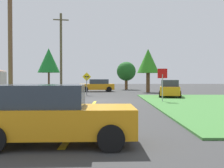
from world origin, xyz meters
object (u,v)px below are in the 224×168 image
at_px(car_approaching_junction, 96,85).
at_px(oak_tree_right, 125,71).
at_px(car_behind_on_main_road, 53,115).
at_px(oak_tree_left, 48,61).
at_px(utility_pole_mid, 60,52).
at_px(pine_tree_center, 147,61).
at_px(stop_sign, 162,79).
at_px(direction_sign, 86,81).
at_px(car_on_crossroad, 169,89).
at_px(utility_pole_near, 9,40).

xyz_separation_m(car_approaching_junction, oak_tree_right, (4.15, 6.37, 1.99)).
bearing_deg(car_behind_on_main_road, oak_tree_left, 101.11).
bearing_deg(car_behind_on_main_road, utility_pole_mid, 97.95).
height_order(pine_tree_center, oak_tree_right, pine_tree_center).
relative_size(car_approaching_junction, pine_tree_center, 0.86).
height_order(car_behind_on_main_road, oak_tree_left, oak_tree_left).
height_order(car_approaching_junction, utility_pole_mid, utility_pole_mid).
distance_m(stop_sign, oak_tree_right, 22.23).
bearing_deg(pine_tree_center, direction_sign, -141.32).
distance_m(car_behind_on_main_road, utility_pole_mid, 25.35).
height_order(car_behind_on_main_road, car_on_crossroad, same).
xyz_separation_m(car_behind_on_main_road, oak_tree_left, (-7.69, 32.64, 3.55)).
distance_m(oak_tree_left, pine_tree_center, 15.03).
height_order(car_approaching_junction, oak_tree_right, oak_tree_right).
relative_size(oak_tree_left, pine_tree_center, 1.13).
height_order(car_behind_on_main_road, oak_tree_right, oak_tree_right).
distance_m(car_behind_on_main_road, pine_tree_center, 27.52).
relative_size(car_on_crossroad, car_approaching_junction, 1.02).
bearing_deg(pine_tree_center, oak_tree_right, 105.59).
xyz_separation_m(car_on_crossroad, pine_tree_center, (-0.89, 8.68, 3.07)).
bearing_deg(stop_sign, utility_pole_near, 12.62).
bearing_deg(stop_sign, direction_sign, -47.82).
bearing_deg(oak_tree_right, car_approaching_junction, -123.10).
relative_size(car_on_crossroad, utility_pole_near, 0.56).
bearing_deg(pine_tree_center, utility_pole_mid, -169.10).
bearing_deg(car_approaching_junction, utility_pole_near, 66.10).
height_order(car_on_crossroad, pine_tree_center, pine_tree_center).
bearing_deg(car_on_crossroad, direction_sign, 80.98).
bearing_deg(oak_tree_right, car_on_crossroad, -79.35).
height_order(utility_pole_near, oak_tree_left, utility_pole_near).
distance_m(car_behind_on_main_road, oak_tree_left, 33.72).
xyz_separation_m(car_behind_on_main_road, utility_pole_mid, (-4.39, 24.64, 4.01)).
distance_m(car_behind_on_main_road, car_approaching_junction, 28.49).
relative_size(stop_sign, pine_tree_center, 0.46).
relative_size(car_on_crossroad, oak_tree_left, 0.78).
relative_size(car_approaching_junction, utility_pole_mid, 0.50).
bearing_deg(pine_tree_center, utility_pole_near, -126.47).
xyz_separation_m(car_approaching_junction, oak_tree_left, (-7.34, 4.16, 3.54)).
distance_m(utility_pole_mid, oak_tree_left, 8.66).
distance_m(car_approaching_junction, utility_pole_mid, 6.86).
bearing_deg(car_behind_on_main_road, utility_pole_near, 113.29).
xyz_separation_m(utility_pole_mid, oak_tree_left, (-3.30, 8.00, -0.46)).
height_order(car_behind_on_main_road, car_approaching_junction, same).
relative_size(utility_pole_near, utility_pole_mid, 0.92).
bearing_deg(direction_sign, oak_tree_left, 119.63).
relative_size(direction_sign, pine_tree_center, 0.44).
xyz_separation_m(stop_sign, car_behind_on_main_road, (-5.30, -12.70, -0.93)).
xyz_separation_m(car_approaching_junction, pine_tree_center, (6.44, -1.82, 3.07)).
bearing_deg(utility_pole_mid, pine_tree_center, 10.90).
relative_size(oak_tree_left, oak_tree_right, 1.43).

